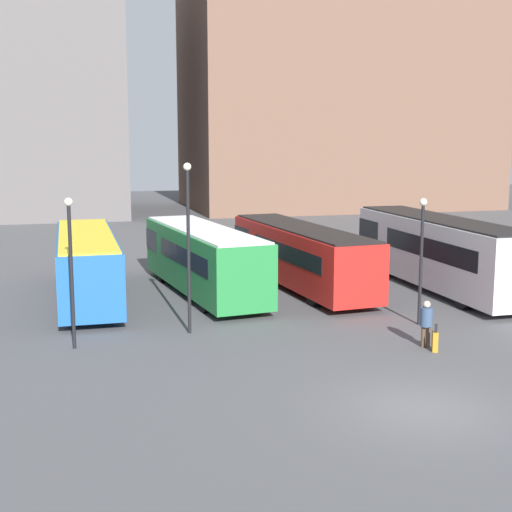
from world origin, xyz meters
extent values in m
plane|color=#4C4C4F|center=(0.00, 0.00, 0.00)|extent=(160.00, 160.00, 0.00)
cube|color=#5B5656|center=(-13.09, 53.46, 10.88)|extent=(19.44, 17.41, 21.76)
cube|color=brown|center=(18.22, 53.46, 15.38)|extent=(29.70, 17.19, 30.77)
cube|color=#1E56A3|center=(-7.89, 15.37, 1.54)|extent=(2.41, 11.30, 2.49)
cube|color=black|center=(-7.89, 20.00, 1.85)|extent=(2.45, 2.07, 0.95)
cube|color=black|center=(-7.89, 14.35, 1.85)|extent=(2.44, 7.23, 0.75)
cube|color=yellow|center=(-7.89, 15.37, 2.83)|extent=(2.21, 11.07, 0.08)
cylinder|color=black|center=(-7.89, 18.87, 0.54)|extent=(2.31, 1.08, 1.08)
cylinder|color=black|center=(-7.89, 11.86, 0.54)|extent=(2.31, 1.08, 1.08)
cube|color=#237A38|center=(-2.82, 15.17, 1.59)|extent=(3.82, 11.15, 2.60)
cube|color=black|center=(-3.38, 19.62, 1.92)|extent=(2.75, 2.30, 0.99)
cube|color=black|center=(-2.70, 14.20, 1.92)|extent=(3.36, 7.25, 0.78)
cube|color=white|center=(-2.82, 15.17, 2.93)|extent=(3.59, 10.91, 0.08)
cylinder|color=black|center=(-3.24, 18.54, 0.53)|extent=(2.49, 1.35, 1.06)
cylinder|color=black|center=(-2.40, 11.81, 0.53)|extent=(2.49, 1.35, 1.06)
cube|color=red|center=(1.83, 15.42, 1.54)|extent=(3.48, 12.11, 2.48)
cube|color=black|center=(1.39, 20.29, 1.85)|extent=(2.64, 2.40, 0.94)
cube|color=black|center=(1.93, 14.35, 1.85)|extent=(3.12, 7.83, 0.74)
cube|color=black|center=(1.83, 15.42, 2.82)|extent=(3.27, 11.85, 0.08)
cylinder|color=black|center=(1.50, 19.10, 0.54)|extent=(2.41, 1.29, 1.09)
cylinder|color=black|center=(2.16, 11.73, 0.54)|extent=(2.41, 1.29, 1.09)
cube|color=silver|center=(7.89, 13.39, 1.76)|extent=(2.56, 12.51, 2.93)
cube|color=black|center=(7.85, 18.51, 2.12)|extent=(2.54, 2.30, 1.11)
cube|color=black|center=(7.89, 12.27, 2.12)|extent=(2.56, 8.01, 0.88)
cube|color=black|center=(7.89, 13.39, 3.26)|extent=(2.36, 12.26, 0.08)
cylinder|color=black|center=(7.86, 17.26, 0.53)|extent=(2.39, 1.08, 1.06)
cylinder|color=black|center=(7.91, 9.52, 0.53)|extent=(2.39, 1.08, 1.06)
cylinder|color=#4C3828|center=(2.69, 5.04, 0.36)|extent=(0.18, 0.18, 0.72)
cylinder|color=#4C3828|center=(2.84, 4.98, 0.36)|extent=(0.18, 0.18, 0.72)
cylinder|color=#334766|center=(2.76, 5.01, 1.03)|extent=(0.53, 0.53, 0.63)
sphere|color=beige|center=(2.76, 5.01, 1.47)|extent=(0.24, 0.24, 0.24)
cube|color=#B27A1E|center=(2.83, 4.50, 0.33)|extent=(0.28, 0.36, 0.66)
cube|color=black|center=(2.79, 4.39, 0.81)|extent=(0.10, 0.06, 0.30)
cylinder|color=black|center=(-8.56, 7.89, 2.39)|extent=(0.12, 0.12, 4.78)
sphere|color=beige|center=(-8.56, 7.89, 4.87)|extent=(0.28, 0.28, 0.28)
cylinder|color=black|center=(3.95, 7.74, 2.26)|extent=(0.12, 0.12, 4.51)
sphere|color=beige|center=(3.95, 7.74, 4.59)|extent=(0.28, 0.28, 0.28)
cylinder|color=black|center=(-4.54, 8.77, 2.92)|extent=(0.12, 0.12, 5.83)
sphere|color=beige|center=(-4.54, 8.77, 5.92)|extent=(0.28, 0.28, 0.28)
camera|label=1|loc=(-8.63, -15.72, 6.86)|focal=50.00mm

